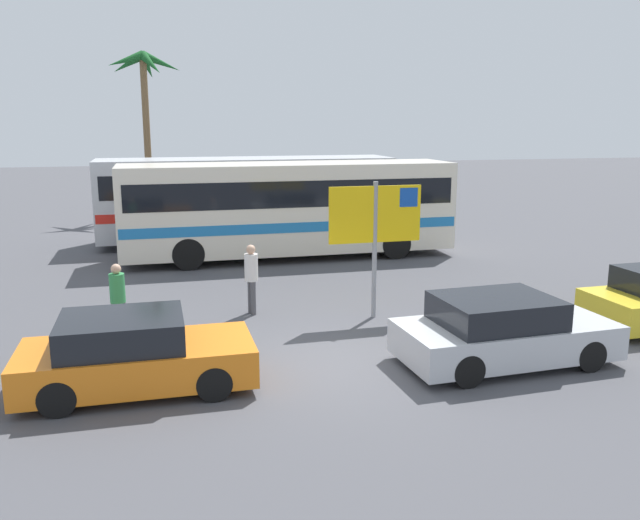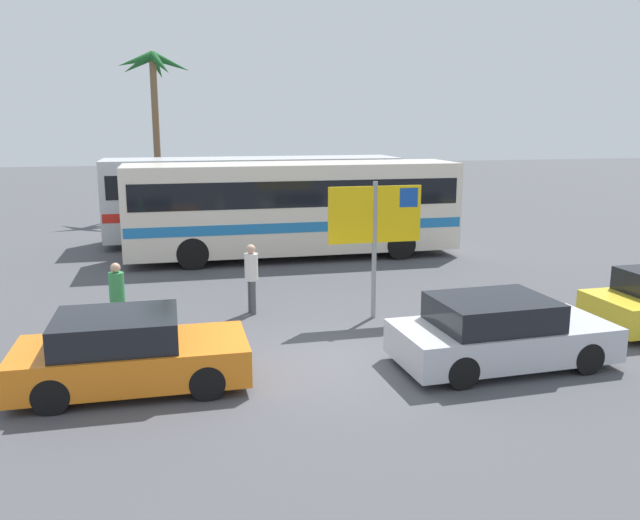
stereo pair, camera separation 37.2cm
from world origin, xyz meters
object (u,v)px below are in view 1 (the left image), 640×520
bus_front_coach (288,205)px  ferry_sign (377,220)px  car_silver (503,331)px  pedestrian_by_bus (251,273)px  car_orange (134,355)px  pedestrian_crossing_lot (118,295)px  bus_rear_coach (247,195)px

bus_front_coach → ferry_sign: size_ratio=3.45×
car_silver → pedestrian_by_bus: 6.08m
ferry_sign → car_silver: size_ratio=0.77×
ferry_sign → pedestrian_by_bus: (-2.79, 0.97, -1.33)m
car_orange → car_silver: same height
ferry_sign → bus_front_coach: bearing=94.1°
car_orange → pedestrian_crossing_lot: size_ratio=2.43×
bus_rear_coach → car_orange: bearing=-106.0°
bus_rear_coach → pedestrian_by_bus: (-1.31, -9.73, -0.79)m
car_silver → bus_front_coach: bearing=97.5°
ferry_sign → car_orange: size_ratio=0.82×
pedestrian_by_bus → pedestrian_crossing_lot: pedestrian_by_bus is taller
car_orange → pedestrian_by_bus: size_ratio=2.32×
pedestrian_by_bus → pedestrian_crossing_lot: (-3.00, -1.06, -0.05)m
bus_rear_coach → car_silver: 14.49m
pedestrian_by_bus → bus_front_coach: bearing=58.5°
ferry_sign → car_orange: (-5.42, -3.03, -1.69)m
bus_rear_coach → pedestrian_by_bus: bearing=-97.7°
car_orange → car_silver: 6.77m
car_silver → pedestrian_by_bus: bearing=130.3°
pedestrian_crossing_lot → car_orange: bearing=28.2°
bus_rear_coach → car_silver: bus_rear_coach is taller
bus_rear_coach → pedestrian_by_bus: size_ratio=6.53×
bus_rear_coach → ferry_sign: (1.48, -10.70, 0.54)m
bus_rear_coach → car_silver: size_ratio=2.65×
car_orange → bus_front_coach: bearing=65.0°
pedestrian_by_bus → pedestrian_crossing_lot: 3.18m
ferry_sign → car_orange: 6.43m
pedestrian_by_bus → ferry_sign: bearing=-31.6°
ferry_sign → bus_rear_coach: bearing=97.5°
car_silver → pedestrian_crossing_lot: 7.90m
ferry_sign → car_silver: bearing=-69.2°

